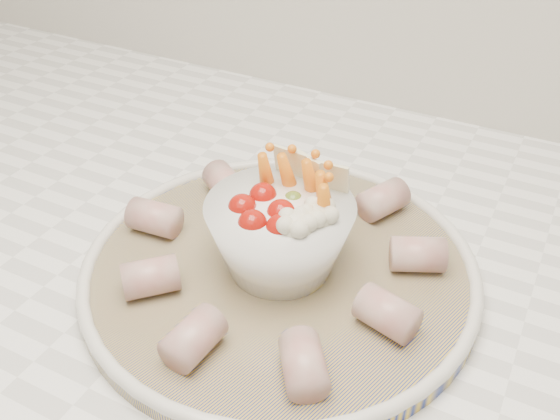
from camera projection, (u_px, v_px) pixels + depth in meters
The scene contains 3 objects.
serving_platter at pixel (280, 268), 0.57m from camera, with size 0.45×0.45×0.02m.
veggie_bowl at pixel (281, 232), 0.54m from camera, with size 0.13×0.13×0.10m.
cured_meat_rolls at pixel (280, 251), 0.56m from camera, with size 0.29×0.29×0.03m.
Camera 1 is at (0.16, 0.99, 1.31)m, focal length 40.00 mm.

